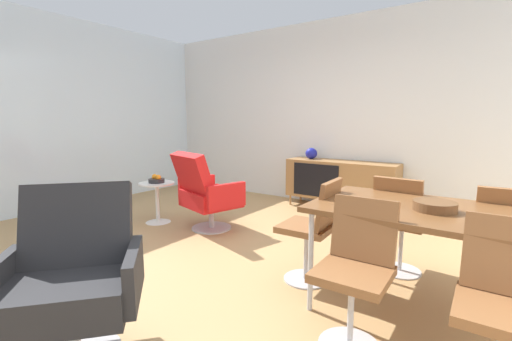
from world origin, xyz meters
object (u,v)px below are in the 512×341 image
at_px(dining_chair_front_left, 356,267).
at_px(lounge_chair_red, 206,192).
at_px(armchair_black_shell, 73,273).
at_px(dining_chair_back_right, 503,237).
at_px(fruit_bowl, 157,180).
at_px(dining_chair_near_window, 314,226).
at_px(side_table_round, 157,198).
at_px(sideboard, 341,180).
at_px(dining_table, 440,217).
at_px(magazine_stack, 70,210).
at_px(wooden_bowl_on_table, 435,206).
at_px(dining_chair_back_left, 400,221).
at_px(dining_chair_front_right, 504,304).
at_px(vase_cobalt, 311,153).

distance_m(dining_chair_front_left, lounge_chair_red, 2.42).
xyz_separation_m(lounge_chair_red, armchair_black_shell, (0.91, -2.04, 0.00)).
relative_size(dining_chair_back_right, fruit_bowl, 4.28).
height_order(dining_chair_back_right, dining_chair_front_left, same).
bearing_deg(dining_chair_near_window, side_table_round, 171.43).
distance_m(dining_chair_near_window, dining_chair_front_left, 0.78).
bearing_deg(dining_chair_front_left, sideboard, 112.91).
height_order(dining_chair_front_left, side_table_round, dining_chair_front_left).
relative_size(dining_table, magazine_stack, 4.08).
bearing_deg(dining_chair_back_right, wooden_bowl_on_table, -123.21).
distance_m(dining_chair_back_right, dining_chair_near_window, 1.36).
relative_size(dining_chair_back_left, fruit_bowl, 4.28).
height_order(dining_chair_front_right, side_table_round, dining_chair_front_right).
relative_size(dining_chair_front_left, side_table_round, 1.65).
bearing_deg(lounge_chair_red, fruit_bowl, -169.34).
height_order(sideboard, dining_chair_near_window, dining_chair_near_window).
height_order(dining_chair_near_window, dining_chair_back_left, same).
relative_size(wooden_bowl_on_table, dining_chair_near_window, 0.30).
distance_m(dining_chair_back_right, magazine_stack, 4.93).
relative_size(dining_chair_back_right, dining_chair_front_right, 1.00).
bearing_deg(dining_chair_near_window, lounge_chair_red, 163.27).
bearing_deg(armchair_black_shell, dining_table, 43.53).
bearing_deg(magazine_stack, dining_chair_back_right, 8.01).
height_order(dining_chair_front_right, fruit_bowl, dining_chair_front_right).
height_order(vase_cobalt, lounge_chair_red, lounge_chair_red).
distance_m(sideboard, fruit_bowl, 2.59).
height_order(lounge_chair_red, side_table_round, lounge_chair_red).
bearing_deg(dining_chair_back_left, dining_chair_back_right, -0.00).
relative_size(dining_chair_near_window, armchair_black_shell, 0.90).
bearing_deg(sideboard, lounge_chair_red, -117.99).
xyz_separation_m(vase_cobalt, dining_chair_near_window, (1.16, -2.31, -0.34)).
height_order(wooden_bowl_on_table, dining_chair_near_window, dining_chair_near_window).
bearing_deg(sideboard, fruit_bowl, -130.88).
bearing_deg(side_table_round, armchair_black_shell, -49.29).
distance_m(dining_chair_back_left, magazine_stack, 4.24).
bearing_deg(side_table_round, dining_chair_back_right, 3.16).
height_order(dining_chair_front_right, magazine_stack, dining_chair_front_right).
bearing_deg(dining_chair_front_left, dining_chair_front_right, 0.00).
bearing_deg(dining_chair_back_left, vase_cobalt, 133.93).
xyz_separation_m(sideboard, side_table_round, (-1.69, -1.95, -0.12)).
distance_m(sideboard, vase_cobalt, 0.60).
bearing_deg(fruit_bowl, dining_table, -6.31).
bearing_deg(armchair_black_shell, lounge_chair_red, 114.07).
bearing_deg(dining_chair_back_right, sideboard, 137.56).
xyz_separation_m(dining_table, magazine_stack, (-4.52, -0.13, -0.62)).
relative_size(dining_chair_near_window, magazine_stack, 2.18).
distance_m(sideboard, side_table_round, 2.59).
bearing_deg(wooden_bowl_on_table, lounge_chair_red, 168.06).
xyz_separation_m(dining_chair_front_right, fruit_bowl, (-3.60, 0.92, 0.09)).
xyz_separation_m(wooden_bowl_on_table, magazine_stack, (-4.48, -0.09, -0.70)).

